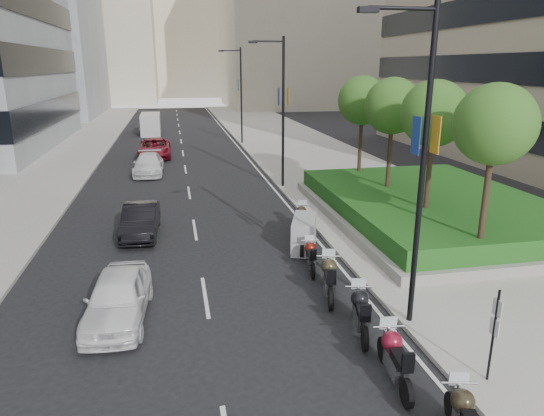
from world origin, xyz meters
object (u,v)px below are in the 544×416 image
object	(u,v)px
parking_sign	(494,331)
car_b	(141,220)
lamp_post_0	(419,155)
motorcycle_3	(329,278)
motorcycle_2	(361,312)
motorcycle_5	(304,234)
lamp_post_1	(281,106)
motorcycle_4	(311,256)
motorcycle_1	(394,358)
delivery_van	(151,125)
car_a	(118,297)
car_d	(155,148)
lamp_post_2	(240,91)
car_c	(148,164)
motorcycle_6	(300,218)

from	to	relation	value
parking_sign	car_b	xyz separation A→B (m)	(-8.69, 12.69, -0.76)
lamp_post_0	motorcycle_3	distance (m)	5.20
motorcycle_2	motorcycle_5	distance (m)	6.67
lamp_post_1	motorcycle_4	world-z (taller)	lamp_post_1
motorcycle_2	motorcycle_1	bearing A→B (deg)	-167.59
motorcycle_3	delivery_van	world-z (taller)	delivery_van
car_a	delivery_van	xyz separation A→B (m)	(-0.49, 41.80, 0.32)
car_d	lamp_post_2	bearing A→B (deg)	34.91
motorcycle_2	car_a	distance (m)	7.16
motorcycle_4	motorcycle_5	distance (m)	2.13
lamp_post_2	car_b	distance (m)	26.91
motorcycle_1	motorcycle_5	bearing A→B (deg)	5.50
car_a	delivery_van	size ratio (longest dim) A/B	0.80
motorcycle_1	motorcycle_2	world-z (taller)	motorcycle_1
lamp_post_0	motorcycle_4	xyz separation A→B (m)	(-1.61, 4.44, -4.52)
lamp_post_0	parking_sign	size ratio (longest dim) A/B	3.60
parking_sign	car_b	size ratio (longest dim) A/B	0.59
motorcycle_3	motorcycle_4	size ratio (longest dim) A/B	1.18
car_b	car_d	xyz separation A→B (m)	(0.08, 19.72, 0.08)
motorcycle_5	car_c	bearing A→B (deg)	41.90
lamp_post_2	motorcycle_1	bearing A→B (deg)	-92.27
lamp_post_1	car_b	bearing A→B (deg)	-137.71
parking_sign	car_c	size ratio (longest dim) A/B	0.52
car_c	car_d	size ratio (longest dim) A/B	0.87
parking_sign	motorcycle_2	size ratio (longest dim) A/B	1.06
lamp_post_2	motorcycle_3	size ratio (longest dim) A/B	3.74
lamp_post_1	car_d	bearing A→B (deg)	122.68
motorcycle_5	delivery_van	world-z (taller)	delivery_van
car_c	car_d	xyz separation A→B (m)	(0.25, 6.54, 0.07)
lamp_post_1	parking_sign	size ratio (longest dim) A/B	3.60
car_a	car_c	bearing A→B (deg)	93.67
motorcycle_5	car_a	size ratio (longest dim) A/B	0.57
car_d	motorcycle_2	bearing A→B (deg)	-77.72
motorcycle_2	motorcycle_5	size ratio (longest dim) A/B	0.97
motorcycle_4	car_d	bearing A→B (deg)	23.85
motorcycle_3	car_a	size ratio (longest dim) A/B	0.56
lamp_post_0	lamp_post_1	bearing A→B (deg)	90.00
parking_sign	motorcycle_3	xyz separation A→B (m)	(-2.26, 5.23, -0.80)
lamp_post_2	delivery_van	world-z (taller)	lamp_post_2
motorcycle_4	motorcycle_6	distance (m)	4.44
motorcycle_2	car_a	size ratio (longest dim) A/B	0.55
car_a	delivery_van	bearing A→B (deg)	94.52
lamp_post_0	car_a	world-z (taller)	lamp_post_0
lamp_post_2	motorcycle_5	bearing A→B (deg)	-92.62
motorcycle_3	car_c	size ratio (longest dim) A/B	0.50
motorcycle_6	car_a	size ratio (longest dim) A/B	0.50
lamp_post_2	car_b	xyz separation A→B (m)	(-8.04, -25.31, -4.37)
car_d	delivery_van	world-z (taller)	delivery_van
parking_sign	car_d	world-z (taller)	parking_sign
motorcycle_1	motorcycle_4	size ratio (longest dim) A/B	1.18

